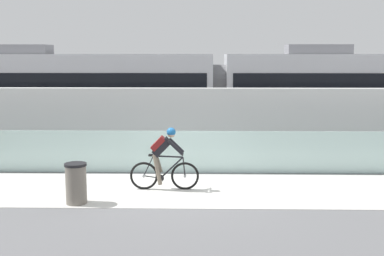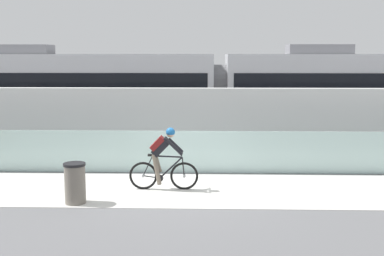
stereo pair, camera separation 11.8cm
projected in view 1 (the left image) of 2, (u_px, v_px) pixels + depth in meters
name	position (u px, v px, depth m)	size (l,w,h in m)	color
ground_plane	(177.00, 190.00, 12.57)	(200.00, 200.00, 0.00)	slate
bike_path_deck	(177.00, 189.00, 12.57)	(32.00, 3.20, 0.01)	silver
glass_parapet	(180.00, 152.00, 14.31)	(32.00, 0.05, 1.24)	silver
concrete_barrier_wall	(183.00, 124.00, 16.01)	(32.00, 0.36, 2.36)	silver
tram_rail_near	(185.00, 146.00, 18.64)	(32.00, 0.08, 0.01)	#595654
tram_rail_far	(186.00, 139.00, 20.05)	(32.00, 0.08, 0.01)	#595654
tram	(218.00, 95.00, 19.04)	(22.56, 2.54, 3.81)	silver
cyclist_on_bike	(164.00, 159.00, 12.46)	(1.77, 0.58, 1.61)	black
trash_bin	(76.00, 183.00, 11.31)	(0.51, 0.51, 0.96)	slate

